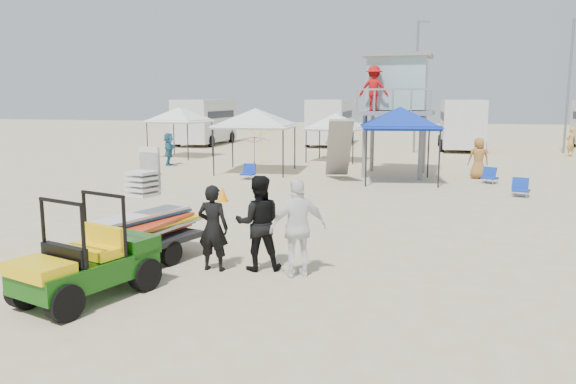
% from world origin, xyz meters
% --- Properties ---
extents(ground, '(140.00, 140.00, 0.00)m').
position_xyz_m(ground, '(0.00, 0.00, 0.00)').
color(ground, beige).
rests_on(ground, ground).
extents(utility_cart, '(1.81, 2.52, 1.73)m').
position_xyz_m(utility_cart, '(-2.09, -0.89, 0.81)').
color(utility_cart, '#104B0B').
rests_on(utility_cart, ground).
extents(surf_trailer, '(1.87, 2.57, 2.08)m').
position_xyz_m(surf_trailer, '(-2.09, 1.45, 0.85)').
color(surf_trailer, black).
rests_on(surf_trailer, ground).
extents(man_left, '(0.63, 0.43, 1.70)m').
position_xyz_m(man_left, '(-0.57, 1.15, 0.85)').
color(man_left, black).
rests_on(man_left, ground).
extents(man_mid, '(1.09, 0.96, 1.88)m').
position_xyz_m(man_mid, '(0.28, 1.40, 0.94)').
color(man_mid, black).
rests_on(man_mid, ground).
extents(man_right, '(1.19, 0.95, 1.88)m').
position_xyz_m(man_right, '(1.13, 1.15, 0.94)').
color(man_right, white).
rests_on(man_right, ground).
extents(lifeguard_tower, '(3.35, 3.35, 5.09)m').
position_xyz_m(lifeguard_tower, '(2.18, 16.20, 3.79)').
color(lifeguard_tower, gray).
rests_on(lifeguard_tower, ground).
extents(canopy_blue, '(3.25, 3.25, 3.42)m').
position_xyz_m(canopy_blue, '(2.52, 14.03, 2.88)').
color(canopy_blue, black).
rests_on(canopy_blue, ground).
extents(canopy_white_a, '(3.41, 3.41, 3.31)m').
position_xyz_m(canopy_white_a, '(-3.95, 15.67, 2.76)').
color(canopy_white_a, black).
rests_on(canopy_white_a, ground).
extents(canopy_white_b, '(3.22, 3.22, 3.26)m').
position_xyz_m(canopy_white_b, '(-10.07, 21.13, 2.71)').
color(canopy_white_b, black).
rests_on(canopy_white_b, ground).
extents(canopy_white_c, '(2.96, 2.96, 2.97)m').
position_xyz_m(canopy_white_c, '(-1.09, 21.10, 2.42)').
color(canopy_white_c, black).
rests_on(canopy_white_c, ground).
extents(umbrella_a, '(2.14, 2.16, 1.55)m').
position_xyz_m(umbrella_a, '(-4.61, 17.56, 0.77)').
color(umbrella_a, red).
rests_on(umbrella_a, ground).
extents(umbrella_b, '(2.56, 2.59, 1.88)m').
position_xyz_m(umbrella_b, '(-4.70, 19.13, 0.94)').
color(umbrella_b, '#F8FE16').
rests_on(umbrella_b, ground).
extents(cone_near, '(0.34, 0.34, 0.50)m').
position_xyz_m(cone_near, '(-2.92, 8.25, 0.25)').
color(cone_near, '#FF9408').
rests_on(cone_near, ground).
extents(cone_far, '(0.34, 0.34, 0.50)m').
position_xyz_m(cone_far, '(-7.97, 13.82, 0.25)').
color(cone_far, '#DF5F07').
rests_on(cone_far, ground).
extents(beach_chair_a, '(0.58, 0.62, 0.64)m').
position_xyz_m(beach_chair_a, '(-3.63, 13.45, 0.31)').
color(beach_chair_a, '#102FB2').
rests_on(beach_chair_a, ground).
extents(beach_chair_b, '(0.66, 0.72, 0.64)m').
position_xyz_m(beach_chair_b, '(6.77, 11.52, 0.31)').
color(beach_chair_b, '#1036B1').
rests_on(beach_chair_b, ground).
extents(beach_chair_c, '(0.72, 0.81, 0.64)m').
position_xyz_m(beach_chair_c, '(6.09, 14.51, 0.31)').
color(beach_chair_c, '#1038B5').
rests_on(beach_chair_c, ground).
extents(rv_far_left, '(2.64, 6.80, 3.25)m').
position_xyz_m(rv_far_left, '(-12.00, 29.99, 1.80)').
color(rv_far_left, silver).
rests_on(rv_far_left, ground).
extents(rv_mid_left, '(2.65, 6.50, 3.25)m').
position_xyz_m(rv_mid_left, '(-3.00, 31.49, 1.80)').
color(rv_mid_left, silver).
rests_on(rv_mid_left, ground).
extents(rv_mid_right, '(2.64, 7.00, 3.25)m').
position_xyz_m(rv_mid_right, '(6.00, 29.99, 1.80)').
color(rv_mid_right, silver).
rests_on(rv_mid_right, ground).
extents(light_pole_left, '(0.14, 0.14, 8.00)m').
position_xyz_m(light_pole_left, '(3.00, 27.00, 4.00)').
color(light_pole_left, slate).
rests_on(light_pole_left, ground).
extents(light_pole_right, '(0.14, 0.14, 8.00)m').
position_xyz_m(light_pole_right, '(12.00, 28.50, 4.00)').
color(light_pole_right, slate).
rests_on(light_pole_right, ground).
extents(distant_beachgoers, '(21.64, 11.48, 1.74)m').
position_xyz_m(distant_beachgoers, '(-0.76, 19.70, 0.85)').
color(distant_beachgoers, '#AB6F31').
rests_on(distant_beachgoers, ground).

